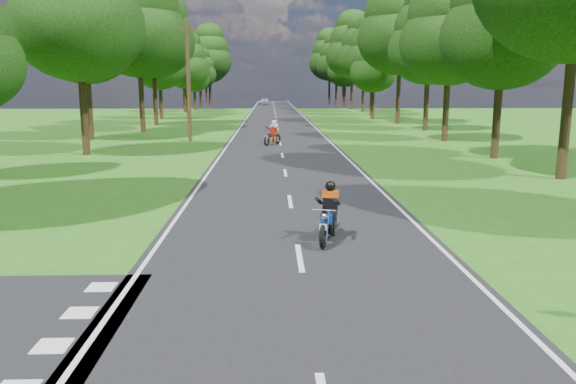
{
  "coord_description": "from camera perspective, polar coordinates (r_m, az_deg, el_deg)",
  "views": [
    {
      "loc": [
        -0.62,
        -9.75,
        3.74
      ],
      "look_at": [
        -0.19,
        4.0,
        1.1
      ],
      "focal_mm": 35.0,
      "sensor_mm": 36.0,
      "label": 1
    }
  ],
  "objects": [
    {
      "name": "road_markings",
      "position": [
        58.0,
        -1.31,
        7.19
      ],
      "size": [
        7.4,
        140.0,
        0.01
      ],
      "color": "silver",
      "rests_on": "main_road"
    },
    {
      "name": "treeline",
      "position": [
        69.99,
        -0.1,
        14.56
      ],
      "size": [
        40.0,
        115.35,
        14.78
      ],
      "color": "black",
      "rests_on": "ground"
    },
    {
      "name": "ground",
      "position": [
        10.46,
        1.77,
        -10.09
      ],
      "size": [
        160.0,
        160.0,
        0.0
      ],
      "primitive_type": "plane",
      "color": "#2B6216",
      "rests_on": "ground"
    },
    {
      "name": "rider_far_red",
      "position": [
        35.31,
        -1.59,
        6.06
      ],
      "size": [
        1.39,
        1.9,
        1.52
      ],
      "primitive_type": null,
      "rotation": [
        0.0,
        0.0,
        -0.48
      ],
      "color": "#A41B0C",
      "rests_on": "main_road"
    },
    {
      "name": "main_road",
      "position": [
        59.87,
        -1.19,
        7.29
      ],
      "size": [
        7.0,
        140.0,
        0.02
      ],
      "primitive_type": "cube",
      "color": "black",
      "rests_on": "ground"
    },
    {
      "name": "telegraph_pole",
      "position": [
        38.13,
        -10.08,
        11.2
      ],
      "size": [
        1.2,
        0.26,
        8.0
      ],
      "color": "#382616",
      "rests_on": "ground"
    },
    {
      "name": "rider_near_blue",
      "position": [
        13.53,
        4.17,
        -1.98
      ],
      "size": [
        1.01,
        1.81,
        1.44
      ],
      "primitive_type": null,
      "rotation": [
        0.0,
        0.0,
        -0.27
      ],
      "color": "#0E369B",
      "rests_on": "main_road"
    },
    {
      "name": "distant_car",
      "position": [
        105.7,
        -2.42,
        9.17
      ],
      "size": [
        2.3,
        3.86,
        1.23
      ],
      "primitive_type": "imported",
      "rotation": [
        0.0,
        0.0,
        -0.25
      ],
      "color": "#B4B6BC",
      "rests_on": "main_road"
    }
  ]
}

